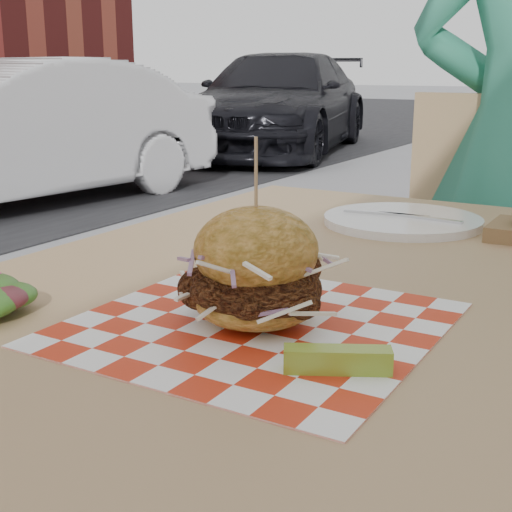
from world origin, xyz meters
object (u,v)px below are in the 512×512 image
object	(u,v)px
car_dark	(278,103)
car_white	(13,133)
patio_table	(313,328)
patio_chair	(480,261)
sandwich	(256,274)

from	to	relation	value
car_dark	car_white	bearing A→B (deg)	-103.55
car_white	patio_table	distance (m)	4.82
patio_chair	patio_table	bearing A→B (deg)	-85.28
patio_table	sandwich	world-z (taller)	sandwich
car_white	patio_table	bearing A→B (deg)	-28.63
car_white	car_dark	size ratio (longest dim) A/B	0.80
patio_table	sandwich	distance (m)	0.25
patio_chair	sandwich	world-z (taller)	patio_chair
car_dark	patio_chair	distance (m)	7.19
car_white	patio_table	size ratio (longest dim) A/B	2.74
patio_table	sandwich	size ratio (longest dim) A/B	6.18
car_dark	patio_chair	bearing A→B (deg)	-70.85
sandwich	car_white	bearing A→B (deg)	141.78
car_dark	patio_table	bearing A→B (deg)	-74.46
patio_chair	car_white	bearing A→B (deg)	158.61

